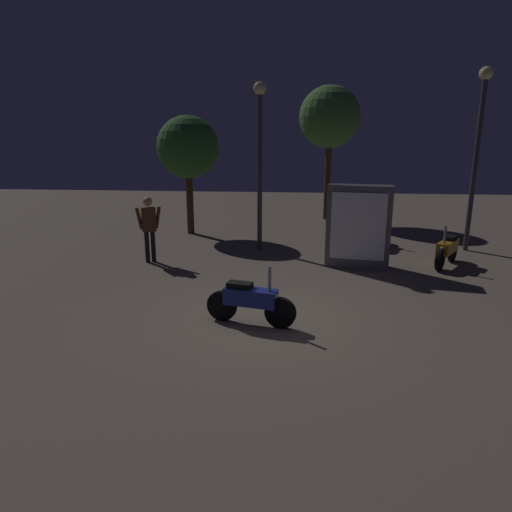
# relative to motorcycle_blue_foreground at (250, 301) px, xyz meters

# --- Properties ---
(ground_plane) EXTENTS (40.00, 40.00, 0.00)m
(ground_plane) POSITION_rel_motorcycle_blue_foreground_xyz_m (0.28, 0.28, -0.44)
(ground_plane) COLOR #756656
(motorcycle_blue_foreground) EXTENTS (1.64, 0.50, 1.11)m
(motorcycle_blue_foreground) POSITION_rel_motorcycle_blue_foreground_xyz_m (0.00, 0.00, 0.00)
(motorcycle_blue_foreground) COLOR black
(motorcycle_blue_foreground) RESTS_ON ground_plane
(motorcycle_orange_parked_left) EXTENTS (0.98, 1.45, 1.11)m
(motorcycle_orange_parked_left) POSITION_rel_motorcycle_blue_foreground_xyz_m (4.65, 4.29, 0.00)
(motorcycle_orange_parked_left) COLOR black
(motorcycle_orange_parked_left) RESTS_ON ground_plane
(motorcycle_pink_parked_right) EXTENTS (0.99, 1.45, 1.11)m
(motorcycle_pink_parked_right) POSITION_rel_motorcycle_blue_foreground_xyz_m (3.04, 6.28, 0.00)
(motorcycle_pink_parked_right) COLOR black
(motorcycle_pink_parked_right) RESTS_ON ground_plane
(person_rider_beside) EXTENTS (0.64, 0.37, 1.75)m
(person_rider_beside) POSITION_rel_motorcycle_blue_foreground_xyz_m (-3.12, 3.91, 0.61)
(person_rider_beside) COLOR black
(person_rider_beside) RESTS_ON ground_plane
(streetlamp_near) EXTENTS (0.36, 0.36, 5.10)m
(streetlamp_near) POSITION_rel_motorcycle_blue_foreground_xyz_m (5.75, 6.12, 2.80)
(streetlamp_near) COLOR #38383D
(streetlamp_near) RESTS_ON ground_plane
(streetlamp_far) EXTENTS (0.36, 0.36, 4.73)m
(streetlamp_far) POSITION_rel_motorcycle_blue_foreground_xyz_m (-0.34, 5.58, 2.59)
(streetlamp_far) COLOR #38383D
(streetlamp_far) RESTS_ON ground_plane
(tree_left_bg) EXTENTS (2.08, 2.08, 3.97)m
(tree_left_bg) POSITION_rel_motorcycle_blue_foreground_xyz_m (-2.94, 7.75, 2.46)
(tree_left_bg) COLOR #4C331E
(tree_left_bg) RESTS_ON ground_plane
(tree_center_bg) EXTENTS (2.38, 2.38, 5.21)m
(tree_center_bg) POSITION_rel_motorcycle_blue_foreground_xyz_m (1.90, 11.12, 3.55)
(tree_center_bg) COLOR #4C331E
(tree_center_bg) RESTS_ON ground_plane
(kiosk_billboard) EXTENTS (1.66, 0.78, 2.10)m
(kiosk_billboard) POSITION_rel_motorcycle_blue_foreground_xyz_m (2.33, 3.99, 0.61)
(kiosk_billboard) COLOR #595960
(kiosk_billboard) RESTS_ON ground_plane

